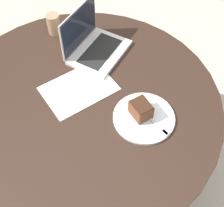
{
  "coord_description": "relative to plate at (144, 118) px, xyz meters",
  "views": [
    {
      "loc": [
        -0.65,
        -0.54,
        1.84
      ],
      "look_at": [
        0.03,
        -0.14,
        0.79
      ],
      "focal_mm": 50.0,
      "sensor_mm": 36.0,
      "label": 1
    }
  ],
  "objects": [
    {
      "name": "ground_plane",
      "position": [
        -0.05,
        0.28,
        -0.75
      ],
      "size": [
        12.0,
        12.0,
        0.0
      ],
      "primitive_type": "plane",
      "color": "#B7AD9E"
    },
    {
      "name": "cake_slice",
      "position": [
        0.0,
        0.02,
        0.04
      ],
      "size": [
        0.11,
        0.11,
        0.07
      ],
      "rotation": [
        0.0,
        0.0,
        1.07
      ],
      "color": "brown",
      "rests_on": "plate"
    },
    {
      "name": "paper_document",
      "position": [
        -0.0,
        0.33,
        -0.0
      ],
      "size": [
        0.38,
        0.33,
        0.0
      ],
      "rotation": [
        0.0,
        0.0,
        -0.44
      ],
      "color": "white",
      "rests_on": "dining_table"
    },
    {
      "name": "plate",
      "position": [
        0.0,
        0.0,
        0.0
      ],
      "size": [
        0.26,
        0.26,
        0.01
      ],
      "color": "silver",
      "rests_on": "dining_table"
    },
    {
      "name": "laptop",
      "position": [
        0.24,
        0.4,
        0.03
      ],
      "size": [
        0.3,
        0.23,
        0.23
      ],
      "rotation": [
        0.0,
        0.0,
        3.16
      ],
      "color": "silver",
      "rests_on": "dining_table"
    },
    {
      "name": "fork",
      "position": [
        -0.01,
        -0.06,
        0.01
      ],
      "size": [
        0.08,
        0.17,
        0.0
      ],
      "rotation": [
        0.0,
        0.0,
        4.37
      ],
      "color": "silver",
      "rests_on": "plate"
    },
    {
      "name": "coffee_glass",
      "position": [
        0.25,
        0.66,
        0.05
      ],
      "size": [
        0.07,
        0.07,
        0.11
      ],
      "color": "#997556",
      "rests_on": "dining_table"
    },
    {
      "name": "dining_table",
      "position": [
        -0.05,
        0.28,
        -0.16
      ],
      "size": [
        1.24,
        1.24,
        0.75
      ],
      "color": "black",
      "rests_on": "ground_plane"
    }
  ]
}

